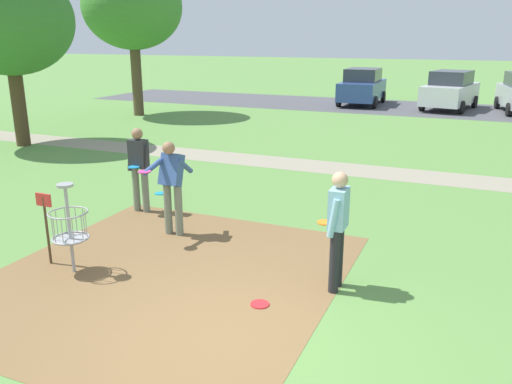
{
  "coord_description": "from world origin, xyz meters",
  "views": [
    {
      "loc": [
        2.37,
        -4.84,
        3.44
      ],
      "look_at": [
        -0.83,
        2.66,
        1.0
      ],
      "focal_mm": 36.71,
      "sensor_mm": 36.0,
      "label": 1
    }
  ],
  "objects": [
    {
      "name": "ground_plane",
      "position": [
        0.0,
        0.0,
        0.0
      ],
      "size": [
        160.0,
        160.0,
        0.0
      ],
      "primitive_type": "plane",
      "color": "#5B8942"
    },
    {
      "name": "disc_golf_basket",
      "position": [
        -3.08,
        0.77,
        0.75
      ],
      "size": [
        0.98,
        0.58,
        1.39
      ],
      "color": "#9E9EA3",
      "rests_on": "ground"
    },
    {
      "name": "parked_car_leftmost",
      "position": [
        -3.33,
        22.54,
        0.92
      ],
      "size": [
        2.04,
        4.23,
        1.84
      ],
      "color": "#2D4784",
      "rests_on": "ground"
    },
    {
      "name": "gravel_path",
      "position": [
        0.0,
        8.66,
        0.0
      ],
      "size": [
        40.0,
        1.4,
        0.0
      ],
      "primitive_type": "cube",
      "color": "gray",
      "rests_on": "ground"
    },
    {
      "name": "frisbee_by_tee",
      "position": [
        -0.03,
        0.92,
        0.01
      ],
      "size": [
        0.25,
        0.25,
        0.02
      ],
      "primitive_type": "cylinder",
      "color": "red",
      "rests_on": "ground"
    },
    {
      "name": "player_waiting_left",
      "position": [
        -3.75,
        3.57,
        0.97
      ],
      "size": [
        0.47,
        0.4,
        1.71
      ],
      "color": "slate",
      "rests_on": "ground"
    },
    {
      "name": "player_throwing",
      "position": [
        -2.46,
        2.7,
        0.99
      ],
      "size": [
        0.47,
        1.12,
        1.71
      ],
      "color": "slate",
      "rests_on": "ground"
    },
    {
      "name": "parked_car_center_left",
      "position": [
        0.98,
        22.33,
        0.92
      ],
      "size": [
        2.57,
        4.47,
        1.84
      ],
      "color": "silver",
      "rests_on": "ground"
    },
    {
      "name": "tree_mid_left",
      "position": [
        -11.78,
        14.84,
        4.62
      ],
      "size": [
        4.25,
        4.25,
        6.46
      ],
      "color": "brown",
      "rests_on": "ground"
    },
    {
      "name": "frisbee_near_basket",
      "position": [
        -4.09,
        4.75,
        0.01
      ],
      "size": [
        0.23,
        0.23,
        0.02
      ],
      "primitive_type": "cylinder",
      "color": "#1E93DB",
      "rests_on": "ground"
    },
    {
      "name": "player_foreground_watching",
      "position": [
        0.76,
        1.78,
        0.97
      ],
      "size": [
        0.4,
        0.47,
        1.71
      ],
      "color": "#232328",
      "rests_on": "ground"
    },
    {
      "name": "tree_near_left",
      "position": [
        -11.22,
        7.66,
        3.89
      ],
      "size": [
        3.94,
        3.94,
        5.59
      ],
      "color": "#4C3823",
      "rests_on": "ground"
    },
    {
      "name": "parking_lot_strip",
      "position": [
        0.0,
        22.12,
        0.0
      ],
      "size": [
        36.0,
        6.0,
        0.01
      ],
      "primitive_type": "cube",
      "color": "#4C4C51",
      "rests_on": "ground"
    },
    {
      "name": "dirt_tee_pad",
      "position": [
        -1.66,
        1.16,
        0.0
      ],
      "size": [
        4.97,
        5.42,
        0.01
      ],
      "primitive_type": "cube",
      "color": "brown",
      "rests_on": "ground"
    }
  ]
}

